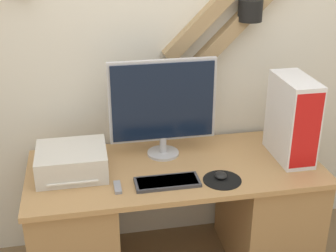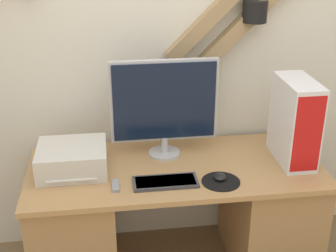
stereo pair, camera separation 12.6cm
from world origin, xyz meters
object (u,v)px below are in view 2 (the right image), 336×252
mouse (220,177)px  monitor (164,104)px  printer (72,159)px  remote_control (116,186)px  computer_tower (295,122)px  keyboard (165,182)px

mouse → monitor: bearing=127.2°
printer → remote_control: 0.31m
computer_tower → remote_control: bearing=-170.7°
mouse → computer_tower: (0.46, 0.17, 0.22)m
keyboard → mouse: size_ratio=4.44×
remote_control → printer: bearing=137.4°
printer → remote_control: (0.22, -0.21, -0.06)m
keyboard → printer: bearing=157.0°
keyboard → remote_control: keyboard is taller
computer_tower → mouse: bearing=-160.1°
computer_tower → monitor: bearing=166.8°
computer_tower → printer: size_ratio=1.28×
computer_tower → printer: computer_tower is taller
mouse → computer_tower: computer_tower is taller
keyboard → remote_control: bearing=-180.0°
keyboard → mouse: (0.29, -0.00, 0.01)m
mouse → remote_control: bearing=180.0°
monitor → computer_tower: 0.73m
monitor → keyboard: bearing=-96.4°
monitor → printer: 0.59m
mouse → printer: bearing=165.1°
computer_tower → remote_control: (-1.01, -0.17, -0.23)m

